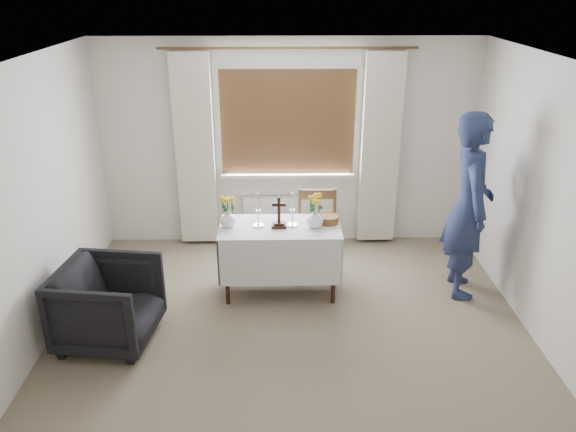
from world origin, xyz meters
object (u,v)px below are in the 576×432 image
object	(u,v)px
armchair	(108,304)
flower_vase_left	(228,218)
flower_vase_right	(315,218)
altar_table	(280,259)
wooden_chair	(317,237)
person	(469,206)
wooden_cross	(279,212)

from	to	relation	value
armchair	flower_vase_left	distance (m)	1.42
flower_vase_right	altar_table	bearing A→B (deg)	177.24
altar_table	flower_vase_right	world-z (taller)	flower_vase_right
wooden_chair	person	distance (m)	1.61
wooden_cross	flower_vase_left	size ratio (longest dim) A/B	1.86
flower_vase_right	person	bearing A→B (deg)	0.87
altar_table	armchair	world-z (taller)	same
armchair	wooden_cross	size ratio (longest dim) A/B	2.55
armchair	flower_vase_right	size ratio (longest dim) A/B	4.54
altar_table	person	bearing A→B (deg)	0.20
armchair	person	size ratio (longest dim) A/B	0.43
wooden_chair	wooden_cross	world-z (taller)	wooden_cross
altar_table	flower_vase_right	bearing A→B (deg)	-2.76
wooden_chair	person	size ratio (longest dim) A/B	0.50
flower_vase_left	flower_vase_right	world-z (taller)	flower_vase_right
altar_table	wooden_chair	world-z (taller)	wooden_chair
wooden_cross	flower_vase_left	world-z (taller)	wooden_cross
altar_table	person	distance (m)	2.00
wooden_chair	flower_vase_right	world-z (taller)	wooden_chair
altar_table	armchair	bearing A→B (deg)	-151.59
wooden_cross	flower_vase_right	xyz separation A→B (m)	(0.36, 0.00, -0.07)
altar_table	wooden_chair	xyz separation A→B (m)	(0.41, 0.32, 0.11)
altar_table	wooden_cross	xyz separation A→B (m)	(-0.01, -0.02, 0.55)
person	wooden_cross	size ratio (longest dim) A/B	5.90
armchair	flower_vase_left	world-z (taller)	flower_vase_left
altar_table	flower_vase_left	xyz separation A→B (m)	(-0.53, 0.01, 0.47)
armchair	wooden_cross	xyz separation A→B (m)	(1.55, 0.82, 0.55)
wooden_chair	flower_vase_left	size ratio (longest dim) A/B	5.53
wooden_chair	flower_vase_right	distance (m)	0.50
armchair	wooden_cross	bearing A→B (deg)	-54.57
altar_table	flower_vase_left	bearing A→B (deg)	179.05
altar_table	wooden_cross	world-z (taller)	wooden_cross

